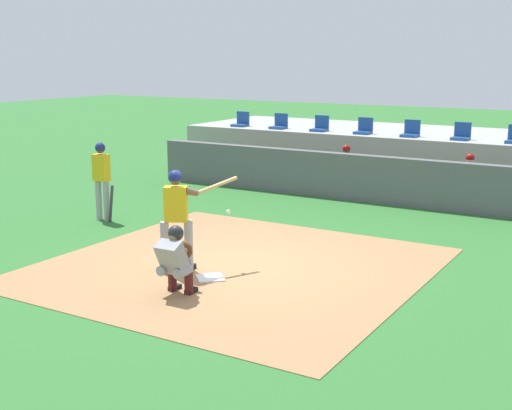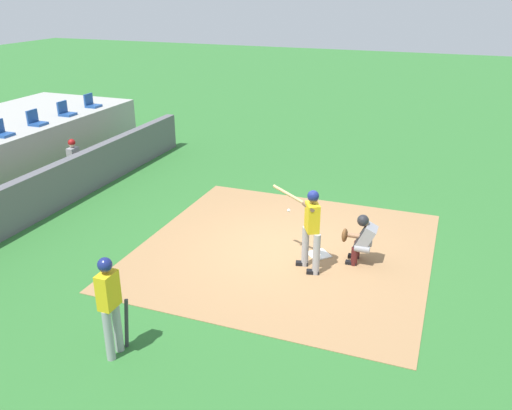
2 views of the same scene
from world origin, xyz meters
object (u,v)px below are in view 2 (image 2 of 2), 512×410
(stadium_seat_8, at_px, (92,103))
(stadium_seat_7, at_px, (66,111))
(stadium_seat_5, at_px, (1,132))
(dugout_player_1, at_px, (77,159))
(batter_at_plate, at_px, (311,225))
(stadium_seat_6, at_px, (36,121))
(catcher_crouched, at_px, (361,237))
(on_deck_batter, at_px, (110,301))
(home_plate, at_px, (319,254))

(stadium_seat_8, bearing_deg, stadium_seat_7, 180.00)
(stadium_seat_5, bearing_deg, dugout_player_1, -70.05)
(batter_at_plate, relative_size, stadium_seat_6, 3.76)
(catcher_crouched, bearing_deg, stadium_seat_6, 75.33)
(on_deck_batter, height_order, stadium_seat_6, stadium_seat_6)
(dugout_player_1, relative_size, stadium_seat_6, 2.71)
(home_plate, bearing_deg, dugout_player_1, 75.00)
(batter_at_plate, height_order, dugout_player_1, batter_at_plate)
(stadium_seat_7, bearing_deg, home_plate, -113.06)
(on_deck_batter, xyz_separation_m, stadium_seat_5, (5.96, 7.93, 0.51))
(stadium_seat_8, bearing_deg, home_plate, -119.58)
(batter_at_plate, distance_m, stadium_seat_7, 11.33)
(catcher_crouched, height_order, stadium_seat_6, stadium_seat_6)
(batter_at_plate, height_order, stadium_seat_7, stadium_seat_7)
(catcher_crouched, bearing_deg, home_plate, 89.26)
(batter_at_plate, bearing_deg, stadium_seat_8, 57.50)
(on_deck_batter, bearing_deg, dugout_player_1, 41.39)
(home_plate, relative_size, on_deck_batter, 0.25)
(on_deck_batter, relative_size, stadium_seat_5, 3.72)
(on_deck_batter, height_order, dugout_player_1, on_deck_batter)
(stadium_seat_5, xyz_separation_m, stadium_seat_8, (4.33, 0.00, 0.00))
(home_plate, bearing_deg, stadium_seat_5, 81.92)
(stadium_seat_5, bearing_deg, on_deck_batter, -126.90)
(catcher_crouched, relative_size, stadium_seat_8, 4.12)
(home_plate, bearing_deg, stadium_seat_8, 60.42)
(on_deck_batter, bearing_deg, batter_at_plate, -29.96)
(batter_at_plate, distance_m, stadium_seat_5, 10.37)
(catcher_crouched, xyz_separation_m, stadium_seat_7, (4.35, 11.08, 0.93))
(catcher_crouched, bearing_deg, stadium_seat_8, 62.42)
(home_plate, relative_size, stadium_seat_7, 0.92)
(catcher_crouched, distance_m, stadium_seat_8, 12.54)
(home_plate, bearing_deg, on_deck_batter, 153.56)
(dugout_player_1, height_order, stadium_seat_5, stadium_seat_5)
(stadium_seat_7, bearing_deg, batter_at_plate, -116.32)
(on_deck_batter, xyz_separation_m, stadium_seat_7, (8.85, 7.93, 0.51))
(dugout_player_1, bearing_deg, batter_at_plate, -109.47)
(dugout_player_1, height_order, stadium_seat_7, stadium_seat_7)
(dugout_player_1, relative_size, stadium_seat_8, 2.71)
(batter_at_plate, distance_m, stadium_seat_8, 12.04)
(home_plate, xyz_separation_m, stadium_seat_8, (5.78, 10.18, 1.51))
(home_plate, distance_m, dugout_player_1, 8.46)
(catcher_crouched, relative_size, stadium_seat_5, 4.12)
(dugout_player_1, xyz_separation_m, stadium_seat_5, (-0.74, 2.03, 0.86))
(home_plate, height_order, stadium_seat_5, stadium_seat_5)
(catcher_crouched, height_order, stadium_seat_8, stadium_seat_8)
(batter_at_plate, relative_size, dugout_player_1, 1.39)
(dugout_player_1, height_order, stadium_seat_6, stadium_seat_6)
(batter_at_plate, xyz_separation_m, stadium_seat_5, (2.13, 10.14, 0.50))
(dugout_player_1, bearing_deg, on_deck_batter, -138.61)
(stadium_seat_6, height_order, stadium_seat_8, same)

